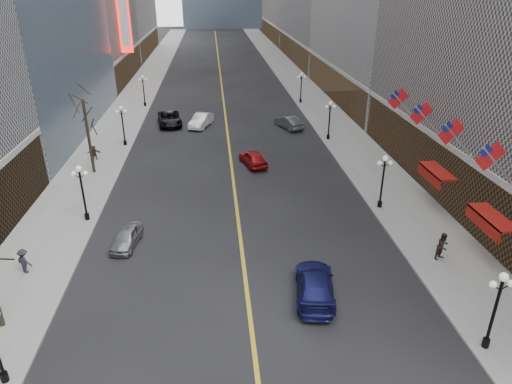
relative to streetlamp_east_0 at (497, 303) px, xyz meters
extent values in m
cube|color=gray|center=(2.20, 56.00, -2.83)|extent=(6.00, 230.00, 0.15)
cube|color=gray|center=(-25.80, 56.00, -2.83)|extent=(6.00, 230.00, 0.15)
cube|color=gold|center=(-11.80, 66.00, -2.89)|extent=(0.25, 200.00, 0.02)
cube|color=brown|center=(6.60, 15.00, -0.30)|extent=(2.80, 41.00, 5.00)
cube|color=brown|center=(6.60, 54.00, -0.30)|extent=(2.80, 35.00, 5.00)
cube|color=brown|center=(6.60, 92.00, -0.30)|extent=(2.80, 39.00, 5.00)
cube|color=brown|center=(6.60, 135.00, -0.30)|extent=(2.80, 45.00, 5.00)
cube|color=brown|center=(-30.20, 73.00, -0.30)|extent=(2.80, 29.00, 5.00)
cube|color=brown|center=(-30.20, 107.00, -0.30)|extent=(2.80, 37.00, 5.00)
cylinder|color=black|center=(0.00, 0.00, -2.50)|extent=(0.36, 0.36, 0.50)
cylinder|color=black|center=(0.00, 0.00, -0.75)|extent=(0.16, 0.16, 4.00)
sphere|color=white|center=(0.00, 0.00, 1.55)|extent=(0.44, 0.44, 0.44)
sphere|color=white|center=(-0.45, 0.00, 1.15)|extent=(0.36, 0.36, 0.36)
sphere|color=white|center=(0.45, 0.00, 1.15)|extent=(0.36, 0.36, 0.36)
cylinder|color=black|center=(0.00, 16.00, -2.50)|extent=(0.36, 0.36, 0.50)
cylinder|color=black|center=(0.00, 16.00, -0.75)|extent=(0.16, 0.16, 4.00)
sphere|color=white|center=(0.00, 16.00, 1.55)|extent=(0.44, 0.44, 0.44)
sphere|color=white|center=(-0.45, 16.00, 1.15)|extent=(0.36, 0.36, 0.36)
sphere|color=white|center=(0.45, 16.00, 1.15)|extent=(0.36, 0.36, 0.36)
cylinder|color=black|center=(0.00, 34.00, -2.50)|extent=(0.36, 0.36, 0.50)
cylinder|color=black|center=(0.00, 34.00, -0.75)|extent=(0.16, 0.16, 4.00)
sphere|color=white|center=(0.00, 34.00, 1.55)|extent=(0.44, 0.44, 0.44)
sphere|color=white|center=(-0.45, 34.00, 1.15)|extent=(0.36, 0.36, 0.36)
sphere|color=white|center=(0.45, 34.00, 1.15)|extent=(0.36, 0.36, 0.36)
cylinder|color=black|center=(0.00, 52.00, -2.50)|extent=(0.36, 0.36, 0.50)
cylinder|color=black|center=(0.00, 52.00, -0.75)|extent=(0.16, 0.16, 4.00)
sphere|color=white|center=(0.00, 52.00, 1.55)|extent=(0.44, 0.44, 0.44)
sphere|color=white|center=(-0.45, 52.00, 1.15)|extent=(0.36, 0.36, 0.36)
sphere|color=white|center=(0.45, 52.00, 1.15)|extent=(0.36, 0.36, 0.36)
cylinder|color=black|center=(-23.60, 0.00, -2.50)|extent=(0.36, 0.36, 0.50)
cylinder|color=black|center=(-23.60, 16.00, -2.50)|extent=(0.36, 0.36, 0.50)
cylinder|color=black|center=(-23.60, 16.00, -0.75)|extent=(0.16, 0.16, 4.00)
sphere|color=white|center=(-23.60, 16.00, 1.55)|extent=(0.44, 0.44, 0.44)
sphere|color=white|center=(-24.05, 16.00, 1.15)|extent=(0.36, 0.36, 0.36)
sphere|color=white|center=(-23.15, 16.00, 1.15)|extent=(0.36, 0.36, 0.36)
cylinder|color=black|center=(-23.60, 34.00, -2.50)|extent=(0.36, 0.36, 0.50)
cylinder|color=black|center=(-23.60, 34.00, -0.75)|extent=(0.16, 0.16, 4.00)
sphere|color=white|center=(-23.60, 34.00, 1.55)|extent=(0.44, 0.44, 0.44)
sphere|color=white|center=(-24.05, 34.00, 1.15)|extent=(0.36, 0.36, 0.36)
sphere|color=white|center=(-23.15, 34.00, 1.15)|extent=(0.36, 0.36, 0.36)
cylinder|color=black|center=(-23.60, 52.00, -2.50)|extent=(0.36, 0.36, 0.50)
cylinder|color=black|center=(-23.60, 52.00, -0.75)|extent=(0.16, 0.16, 4.00)
sphere|color=white|center=(-23.60, 52.00, 1.55)|extent=(0.44, 0.44, 0.44)
sphere|color=white|center=(-24.05, 52.00, 1.15)|extent=(0.36, 0.36, 0.36)
sphere|color=white|center=(-23.15, 52.00, 1.15)|extent=(0.36, 0.36, 0.36)
cylinder|color=#B2B2B7|center=(4.00, 8.00, 3.90)|extent=(2.49, 0.12, 2.49)
cube|color=red|center=(3.35, 8.00, 4.55)|extent=(1.94, 0.04, 1.94)
cube|color=navy|center=(3.00, 8.00, 4.90)|extent=(0.88, 0.06, 0.88)
cylinder|color=#B2B2B7|center=(4.00, 13.00, 3.90)|extent=(2.49, 0.12, 2.49)
cube|color=red|center=(3.35, 13.00, 4.55)|extent=(1.94, 0.04, 1.94)
cube|color=navy|center=(3.00, 13.00, 4.90)|extent=(0.88, 0.06, 0.88)
cylinder|color=#B2B2B7|center=(4.00, 18.00, 3.90)|extent=(2.49, 0.12, 2.49)
cube|color=red|center=(3.35, 18.00, 4.55)|extent=(1.94, 0.04, 1.94)
cube|color=navy|center=(3.00, 18.00, 4.90)|extent=(0.88, 0.06, 0.88)
cylinder|color=#B2B2B7|center=(4.00, 23.00, 3.90)|extent=(2.49, 0.12, 2.49)
cube|color=red|center=(3.35, 23.00, 4.55)|extent=(1.94, 0.04, 1.94)
cube|color=navy|center=(3.00, 23.00, 4.90)|extent=(0.88, 0.06, 0.88)
cube|color=maroon|center=(4.50, 8.00, 0.30)|extent=(1.40, 4.00, 0.15)
cube|color=maroon|center=(3.85, 8.00, -0.10)|extent=(0.10, 4.00, 0.90)
cube|color=maroon|center=(4.50, 16.00, 0.30)|extent=(1.40, 4.00, 0.15)
cube|color=maroon|center=(3.85, 16.00, -0.10)|extent=(0.10, 4.00, 0.90)
cube|color=red|center=(-27.70, 66.00, 9.10)|extent=(2.00, 0.50, 12.00)
cube|color=white|center=(-27.65, 66.00, 9.10)|extent=(1.40, 0.55, 10.00)
cylinder|color=#2D231C|center=(-25.30, 26.00, 0.85)|extent=(0.28, 0.28, 7.20)
imported|color=#929499|center=(-19.90, 12.02, -2.25)|extent=(2.16, 4.05, 1.31)
imported|color=silver|center=(-15.06, 40.91, -2.07)|extent=(3.37, 5.34, 1.66)
imported|color=black|center=(-19.15, 41.97, -2.05)|extent=(3.74, 6.49, 1.70)
imported|color=#161855|center=(-7.80, 5.11, -2.10)|extent=(3.09, 5.80, 1.60)
imported|color=maroon|center=(-9.60, 26.73, -2.13)|extent=(2.99, 4.88, 1.55)
imported|color=#505658|center=(-3.88, 39.20, -2.11)|extent=(3.31, 5.09, 1.58)
imported|color=black|center=(1.48, 8.05, -1.78)|extent=(1.08, 0.90, 1.94)
imported|color=black|center=(-25.78, 9.02, -1.91)|extent=(1.18, 0.90, 1.69)
imported|color=#2F221A|center=(-25.98, 29.52, -1.99)|extent=(1.42, 0.43, 1.53)
camera|label=1|loc=(-13.37, -16.68, 14.27)|focal=32.00mm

